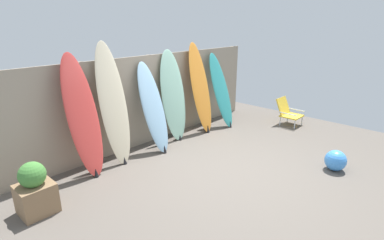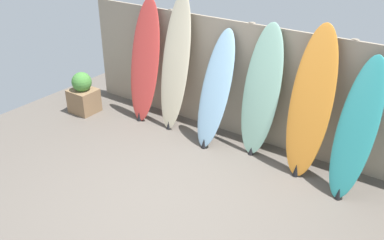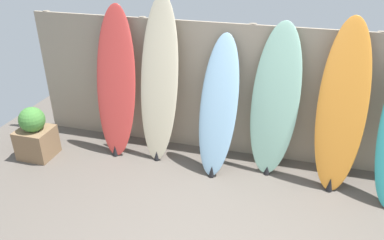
% 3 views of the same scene
% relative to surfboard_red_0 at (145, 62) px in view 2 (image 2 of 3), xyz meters
% --- Properties ---
extents(ground, '(7.68, 7.68, 0.00)m').
position_rel_surfboard_red_0_xyz_m(ground, '(1.70, -1.65, -0.99)').
color(ground, '#5B544C').
extents(fence_back, '(6.08, 0.11, 1.80)m').
position_rel_surfboard_red_0_xyz_m(fence_back, '(1.70, 0.36, -0.09)').
color(fence_back, gray).
rests_on(fence_back, ground).
extents(surfboard_red_0, '(0.59, 0.57, 2.00)m').
position_rel_surfboard_red_0_xyz_m(surfboard_red_0, '(0.00, 0.00, 0.00)').
color(surfboard_red_0, '#D13D38').
rests_on(surfboard_red_0, ground).
extents(surfboard_cream_1, '(0.52, 0.51, 2.14)m').
position_rel_surfboard_red_0_xyz_m(surfboard_cream_1, '(0.60, 0.04, 0.07)').
color(surfboard_cream_1, beige).
rests_on(surfboard_cream_1, ground).
extents(surfboard_skyblue_2, '(0.50, 0.71, 1.72)m').
position_rel_surfboard_red_0_xyz_m(surfboard_skyblue_2, '(1.40, -0.05, -0.14)').
color(surfboard_skyblue_2, '#8CB7D6').
rests_on(surfboard_skyblue_2, ground).
extents(surfboard_seafoam_3, '(0.63, 0.51, 1.90)m').
position_rel_surfboard_red_0_xyz_m(surfboard_seafoam_3, '(2.07, 0.09, -0.05)').
color(surfboard_seafoam_3, '#9ED6BC').
rests_on(surfboard_seafoam_3, ground).
extents(surfboard_orange_4, '(0.58, 0.59, 2.01)m').
position_rel_surfboard_red_0_xyz_m(surfboard_orange_4, '(2.83, -0.01, 0.00)').
color(surfboard_orange_4, orange).
rests_on(surfboard_orange_4, ground).
extents(surfboard_teal_5, '(0.51, 0.76, 1.73)m').
position_rel_surfboard_red_0_xyz_m(surfboard_teal_5, '(3.47, -0.10, -0.13)').
color(surfboard_teal_5, teal).
rests_on(surfboard_teal_5, ground).
extents(planter_box, '(0.44, 0.41, 0.73)m').
position_rel_surfboard_red_0_xyz_m(planter_box, '(-1.02, -0.50, -0.66)').
color(planter_box, '#846647').
rests_on(planter_box, ground).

